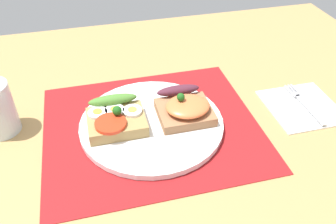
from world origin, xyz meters
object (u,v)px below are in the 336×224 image
sandwich_egg_tomato (116,119)px  napkin (302,106)px  fork (304,102)px  sandwich_salmon (185,107)px  plate (152,124)px

sandwich_egg_tomato → napkin: sandwich_egg_tomato is taller
napkin → fork: (0.48, 0.40, 0.46)cm
sandwich_salmon → napkin: 23.19cm
sandwich_salmon → fork: size_ratio=0.77×
plate → sandwich_salmon: size_ratio=2.54×
plate → napkin: 29.17cm
sandwich_egg_tomato → sandwich_salmon: size_ratio=0.98×
sandwich_egg_tomato → napkin: size_ratio=0.73×
plate → napkin: plate is taller
sandwich_egg_tomato → sandwich_salmon: (12.31, -0.04, 0.19)cm
sandwich_egg_tomato → plate: bearing=-1.9°
sandwich_egg_tomato → napkin: (35.28, -1.58, -2.63)cm
sandwich_salmon → fork: sandwich_salmon is taller
sandwich_egg_tomato → napkin: bearing=-2.6°
sandwich_salmon → sandwich_egg_tomato: bearing=179.8°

